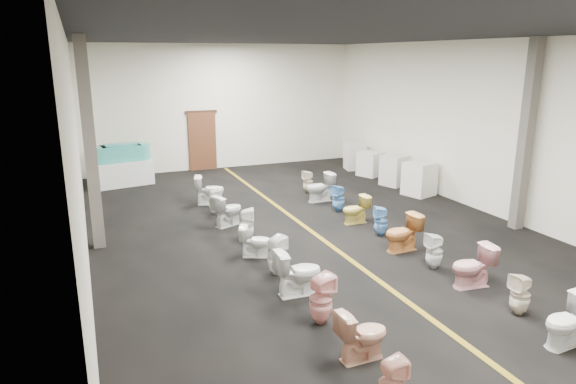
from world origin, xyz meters
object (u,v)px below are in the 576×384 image
appliance_crate_b (395,170)px  toilet_left_5 (276,255)px  display_table (123,173)px  toilet_left_2 (362,335)px  toilet_right_2 (520,294)px  toilet_left_4 (298,272)px  toilet_right_9 (320,187)px  toilet_right_7 (356,210)px  toilet_right_6 (381,221)px  toilet_right_10 (308,182)px  bathtub (121,152)px  toilet_left_6 (255,241)px  toilet_left_8 (228,210)px  appliance_crate_d (355,156)px  toilet_right_3 (473,266)px  toilet_right_5 (403,233)px  appliance_crate_a (419,179)px  toilet_left_3 (321,299)px  toilet_right_4 (434,251)px  toilet_right_1 (568,322)px  toilet_left_10 (210,190)px  toilet_left_1 (392,384)px  toilet_left_9 (215,202)px  toilet_right_8 (338,198)px

appliance_crate_b → toilet_left_5: appliance_crate_b is taller
display_table → appliance_crate_b: appliance_crate_b is taller
toilet_left_2 → toilet_right_2: bearing=-88.8°
toilet_left_4 → toilet_right_9: bearing=-27.7°
toilet_right_7 → display_table: bearing=-142.6°
toilet_right_6 → toilet_right_10: (0.03, 4.17, -0.01)m
bathtub → toilet_left_5: 8.77m
toilet_left_6 → toilet_left_8: bearing=22.8°
appliance_crate_d → toilet_right_3: 10.05m
toilet_right_2 → toilet_right_10: toilet_right_2 is taller
toilet_left_6 → toilet_right_3: 4.28m
appliance_crate_d → toilet_right_5: appliance_crate_d is taller
appliance_crate_a → toilet_right_9: appliance_crate_a is taller
toilet_left_3 → toilet_right_6: toilet_left_3 is taller
toilet_left_3 → toilet_right_7: toilet_left_3 is taller
bathtub → toilet_left_2: (2.15, -11.62, -0.70)m
appliance_crate_d → toilet_right_4: (-3.08, -8.65, -0.13)m
appliance_crate_a → toilet_right_1: appliance_crate_a is taller
appliance_crate_b → toilet_right_3: appliance_crate_b is taller
toilet_right_6 → toilet_left_6: bearing=-70.5°
toilet_left_6 → toilet_right_2: toilet_right_2 is taller
toilet_right_1 → appliance_crate_d: bearing=160.9°
toilet_left_8 → toilet_right_3: toilet_left_8 is taller
toilet_left_4 → toilet_left_5: 0.96m
appliance_crate_a → appliance_crate_d: size_ratio=1.02×
toilet_right_1 → toilet_right_2: 0.98m
appliance_crate_a → toilet_right_9: bearing=171.0°
toilet_left_10 → toilet_right_9: (3.01, -0.93, 0.00)m
appliance_crate_b → toilet_left_4: size_ratio=1.17×
appliance_crate_a → toilet_left_3: bearing=-136.2°
toilet_left_10 → toilet_right_7: size_ratio=1.17×
appliance_crate_b → toilet_left_10: appliance_crate_b is taller
toilet_left_1 → toilet_left_9: 8.40m
toilet_right_1 → toilet_right_9: bearing=175.6°
bathtub → toilet_right_7: (5.03, -6.34, -0.72)m
toilet_right_7 → bathtub: bearing=-142.6°
toilet_right_9 → toilet_right_10: toilet_right_9 is taller
toilet_left_10 → toilet_right_2: bearing=-143.5°
toilet_right_6 → toilet_right_8: toilet_right_8 is taller
toilet_left_1 → toilet_left_6: toilet_left_1 is taller
appliance_crate_b → toilet_left_3: 9.38m
toilet_right_6 → toilet_left_3: bearing=-27.1°
toilet_right_1 → toilet_right_9: 8.25m
toilet_left_5 → toilet_left_9: bearing=-23.2°
appliance_crate_d → toilet_right_10: 3.85m
display_table → appliance_crate_a: appliance_crate_a is taller
toilet_left_1 → toilet_right_4: bearing=-43.6°
toilet_left_10 → bathtub: bearing=48.0°
appliance_crate_a → toilet_right_8: bearing=-168.7°
bathtub → toilet_right_10: (5.16, -3.19, -0.72)m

